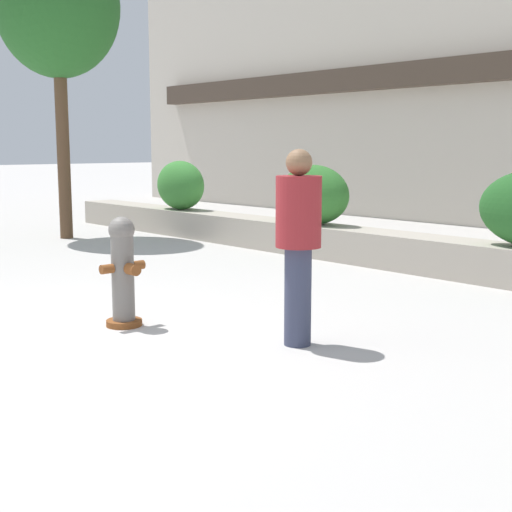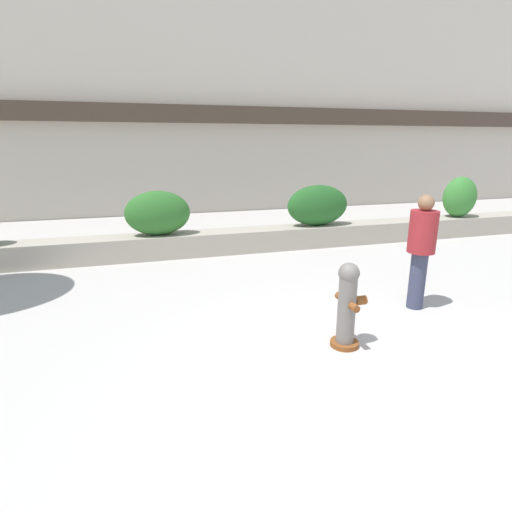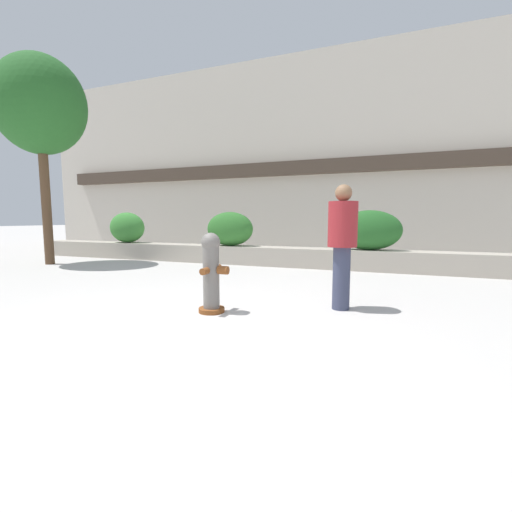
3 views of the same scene
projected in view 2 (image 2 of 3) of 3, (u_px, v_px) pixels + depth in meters
The scene contains 8 objects.
ground_plane at pixel (415, 403), 3.89m from camera, with size 120.00×120.00×0.00m, color #BCB7B2.
building_facade at pixel (205, 96), 13.86m from camera, with size 30.00×1.36×8.00m.
planter_wall_low at pixel (251, 240), 9.36m from camera, with size 18.00×0.70×0.50m, color #ADA393.
hedge_bush_1 at pixel (158, 213), 8.60m from camera, with size 1.39×0.70×0.96m, color #2D6B28.
hedge_bush_2 at pixel (318, 205), 9.60m from camera, with size 1.53×0.66×0.97m, color #235B23.
hedge_bush_3 at pixel (460, 197), 10.71m from camera, with size 0.93×0.70×1.07m, color #387F33.
fire_hydrant at pixel (347, 305), 4.84m from camera, with size 0.43×0.47×1.08m.
pedestrian at pixel (421, 245), 5.88m from camera, with size 0.51×0.51×1.73m.
Camera 2 is at (-2.42, -2.78, 2.45)m, focal length 28.00 mm.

